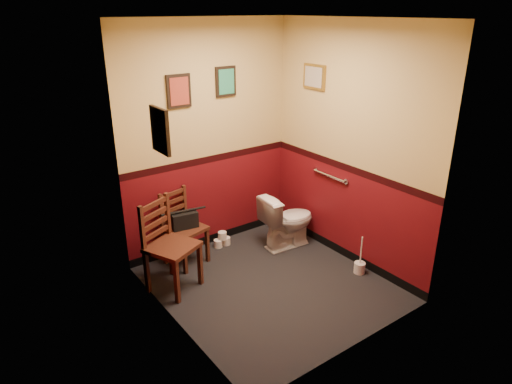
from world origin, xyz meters
TOP-DOWN VIEW (x-y plane):
  - floor at (0.00, 0.00)m, footprint 2.20×2.40m
  - ceiling at (0.00, 0.00)m, footprint 2.20×2.40m
  - wall_back at (0.00, 1.20)m, footprint 2.20×0.00m
  - wall_front at (0.00, -1.20)m, footprint 2.20×0.00m
  - wall_left at (-1.10, 0.00)m, footprint 0.00×2.40m
  - wall_right at (1.10, 0.00)m, footprint 0.00×2.40m
  - grab_bar at (1.07, 0.25)m, footprint 0.05×0.56m
  - framed_print_back_a at (-0.35, 1.18)m, footprint 0.28×0.04m
  - framed_print_back_b at (0.25, 1.18)m, footprint 0.26×0.04m
  - framed_print_left at (-1.08, 0.10)m, footprint 0.04×0.30m
  - framed_print_right at (1.08, 0.60)m, footprint 0.04×0.34m
  - toilet at (0.72, 0.58)m, footprint 0.72×0.44m
  - toilet_brush at (0.97, -0.41)m, footprint 0.13×0.13m
  - chair_left at (-0.87, 0.59)m, footprint 0.61×0.61m
  - chair_right at (-0.51, 0.98)m, footprint 0.49×0.49m
  - handbag at (-0.50, 0.95)m, footprint 0.31×0.19m
  - tp_stack at (0.05, 1.04)m, footprint 0.22×0.12m

SIDE VIEW (x-z plane):
  - floor at x=0.00m, z-range 0.00..0.00m
  - toilet_brush at x=0.97m, z-range -0.15..0.30m
  - tp_stack at x=0.05m, z-range -0.02..0.18m
  - toilet at x=0.72m, z-range 0.00..0.68m
  - chair_right at x=-0.51m, z-range 0.00..0.87m
  - chair_left at x=-0.87m, z-range 0.00..0.98m
  - handbag at x=-0.50m, z-range 0.44..0.66m
  - grab_bar at x=1.07m, z-range 0.92..0.98m
  - wall_back at x=0.00m, z-range 0.00..2.70m
  - wall_front at x=0.00m, z-range 0.00..2.70m
  - wall_left at x=-1.10m, z-range 0.00..2.70m
  - wall_right at x=1.10m, z-range 0.00..2.70m
  - framed_print_left at x=-1.08m, z-range 1.66..2.04m
  - framed_print_back_a at x=-0.35m, z-range 1.77..2.13m
  - framed_print_back_b at x=0.25m, z-range 1.83..2.17m
  - framed_print_right at x=1.08m, z-range 1.91..2.19m
  - ceiling at x=0.00m, z-range 2.70..2.70m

